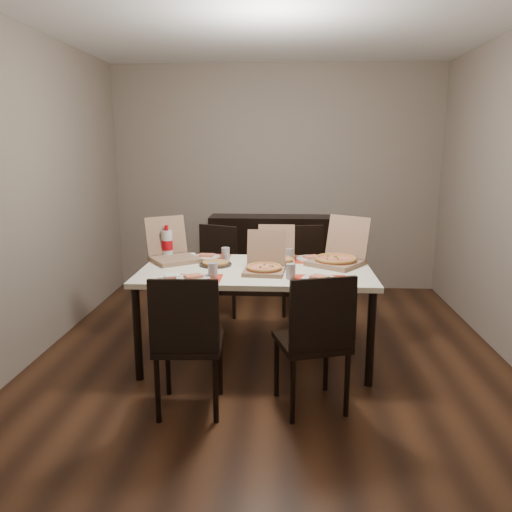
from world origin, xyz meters
The scene contains 20 objects.
ground centered at (0.00, 0.00, -0.01)m, with size 3.80×4.00×0.02m, color #3E2313.
room_walls centered at (0.00, 0.43, 1.73)m, with size 3.84×4.02×2.62m.
sideboard centered at (0.00, 1.78, 0.45)m, with size 1.50×0.40×0.90m, color black.
dining_table centered at (-0.11, -0.11, 0.68)m, with size 1.80×1.00×0.75m.
chair_near_left centered at (-0.49, -1.00, 0.51)m, with size 0.44×0.44×0.93m.
chair_near_right centered at (0.31, -0.93, 0.51)m, with size 0.52×0.52×0.93m.
chair_far_left centered at (-0.59, 0.78, 0.51)m, with size 0.55×0.55×0.93m.
chair_far_right centered at (0.31, 0.81, 0.51)m, with size 0.49×0.49×0.93m.
setting_near_left centered at (-0.53, -0.45, 0.77)m, with size 0.47×0.30×0.11m.
setting_near_right centered at (0.31, -0.43, 0.77)m, with size 0.50×0.30×0.11m.
setting_far_left centered at (-0.53, 0.22, 0.77)m, with size 0.48×0.30×0.11m.
setting_far_right centered at (0.29, 0.20, 0.77)m, with size 0.47×0.30×0.11m.
napkin_loose centered at (-0.14, -0.09, 0.76)m, with size 0.12×0.11×0.02m, color white.
pizza_box_center centered at (-0.04, -0.22, 0.80)m, with size 0.33×0.36×0.30m.
pizza_box_right centered at (0.54, 0.06, 0.81)m, with size 0.55×0.56×0.38m.
pizza_box_left centered at (-0.83, 0.13, 0.81)m, with size 0.51×0.52×0.36m.
pizza_box_extra centered at (0.04, 0.05, 0.80)m, with size 0.30×0.34×0.30m.
faina_plate centered at (-0.45, -0.02, 0.76)m, with size 0.26×0.26×0.03m.
dip_bowl centered at (0.01, 0.10, 0.76)m, with size 0.12×0.12×0.03m, color white.
soda_bottle centered at (-0.89, 0.21, 0.87)m, with size 0.10×0.10×0.29m.
Camera 1 is at (0.10, -3.91, 1.70)m, focal length 35.00 mm.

